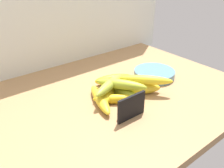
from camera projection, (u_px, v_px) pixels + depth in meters
The scene contains 12 objects.
counter_top at pixel (108, 100), 89.83cm from camera, with size 110.00×76.00×3.00cm, color #9F774D.
chalkboard_sign at pixel (131, 108), 75.54cm from camera, with size 11.00×1.80×8.40cm.
fruit_bowl at pixel (154, 74), 103.21cm from camera, with size 17.60×17.60×3.14cm, color teal.
banana_0 at pixel (100, 99), 84.03cm from camera, with size 19.75×3.79×3.79cm, color yellow.
banana_1 at pixel (117, 99), 84.40cm from camera, with size 17.21×3.37×3.37cm, color yellow.
banana_2 at pixel (107, 95), 86.16cm from camera, with size 15.57×3.81×3.81cm, color yellow.
banana_3 at pixel (114, 79), 97.38cm from camera, with size 16.08×4.16×4.16cm, color yellow.
banana_4 at pixel (126, 94), 86.93cm from camera, with size 15.25×4.00×4.00cm, color #A5B026.
banana_5 at pixel (140, 89), 90.27cm from camera, with size 16.15×4.26×4.26cm, color gold.
banana_6 at pixel (146, 80), 88.21cm from camera, with size 20.19×3.49×3.49cm, color yellow.
banana_7 at pixel (109, 85), 85.49cm from camera, with size 18.23×3.57×3.57cm, color #A2B437.
banana_8 at pixel (121, 84), 85.34cm from camera, with size 18.77×3.70×3.70cm, color #AFC32F.
Camera 1 is at (-45.96, -61.04, 49.15)cm, focal length 37.91 mm.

